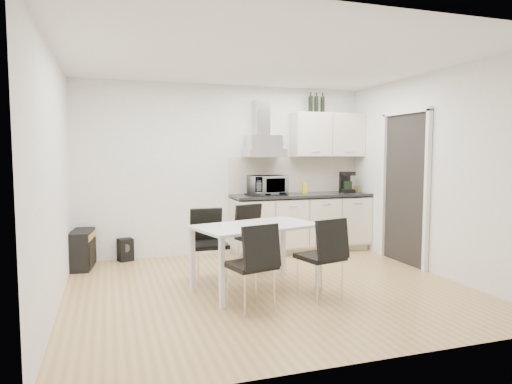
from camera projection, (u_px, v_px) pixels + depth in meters
ground at (269, 288)px, 5.29m from camera, size 4.50×4.50×0.00m
wall_back at (226, 170)px, 7.07m from camera, size 4.50×0.10×2.60m
wall_front at (362, 190)px, 3.28m from camera, size 4.50×0.10×2.60m
wall_left at (54, 180)px, 4.48m from camera, size 0.10×4.00×2.60m
wall_right at (433, 173)px, 5.87m from camera, size 0.10×4.00×2.60m
ceiling at (269, 59)px, 5.07m from camera, size 4.50×4.50×0.00m
doorway at (404, 190)px, 6.40m from camera, size 0.08×1.04×2.10m
kitchenette at (303, 199)px, 7.23m from camera, size 2.22×0.64×2.52m
dining_table at (256, 232)px, 5.18m from camera, size 1.53×1.12×0.75m
chair_far_left at (209, 246)px, 5.52m from camera, size 0.45×0.51×0.88m
chair_far_right at (256, 239)px, 5.96m from camera, size 0.57×0.61×0.88m
chair_near_left at (251, 266)px, 4.53m from camera, size 0.55×0.59×0.88m
chair_near_right at (320, 258)px, 4.90m from camera, size 0.55×0.59×0.88m
guitar_amp at (82, 249)px, 6.18m from camera, size 0.34×0.65×0.52m
floor_speaker at (125, 250)px, 6.60m from camera, size 0.24×0.23×0.33m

